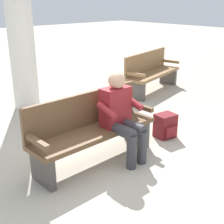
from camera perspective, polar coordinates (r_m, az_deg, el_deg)
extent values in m
plane|color=#B7AD99|center=(4.18, -3.01, -9.02)|extent=(40.00, 40.00, 0.00)
cube|color=brown|center=(3.99, -3.12, -3.75)|extent=(1.80, 0.50, 0.06)
cube|color=brown|center=(4.05, -5.15, 0.46)|extent=(1.80, 0.07, 0.45)
cube|color=brown|center=(4.49, 5.16, 1.04)|extent=(0.06, 0.48, 0.06)
cube|color=brown|center=(3.49, -13.91, -5.29)|extent=(0.06, 0.48, 0.06)
cube|color=#4C4742|center=(4.59, 4.60, -3.53)|extent=(0.08, 0.43, 0.39)
cube|color=#4C4742|center=(3.69, -12.74, -10.34)|extent=(0.08, 0.43, 0.39)
cube|color=maroon|center=(4.04, 0.64, 1.03)|extent=(0.40, 0.22, 0.52)
sphere|color=tan|center=(3.92, 0.86, 5.91)|extent=(0.22, 0.22, 0.22)
cylinder|color=#38383D|center=(4.06, 3.70, -2.64)|extent=(0.15, 0.42, 0.15)
cylinder|color=#38383D|center=(3.92, 1.69, -3.42)|extent=(0.15, 0.42, 0.15)
cylinder|color=#38383D|center=(4.04, 5.58, -6.53)|extent=(0.13, 0.13, 0.45)
cylinder|color=#38383D|center=(3.91, 3.62, -7.45)|extent=(0.13, 0.13, 0.45)
cylinder|color=maroon|center=(4.13, 4.01, 1.78)|extent=(0.09, 0.31, 0.18)
cylinder|color=maroon|center=(3.81, -0.93, 0.22)|extent=(0.09, 0.31, 0.18)
cube|color=maroon|center=(4.86, 9.85, -2.49)|extent=(0.34, 0.28, 0.37)
cube|color=maroon|center=(4.79, 10.94, -3.63)|extent=(0.22, 0.07, 0.17)
cube|color=olive|center=(7.20, 7.76, 7.08)|extent=(1.86, 0.85, 0.06)
cube|color=olive|center=(7.24, 6.33, 9.29)|extent=(1.77, 0.43, 0.45)
cube|color=olive|center=(7.92, 10.71, 9.22)|extent=(0.16, 0.48, 0.06)
cube|color=olive|center=(6.44, 4.28, 7.01)|extent=(0.16, 0.48, 0.06)
cube|color=#4C4742|center=(7.95, 10.38, 6.52)|extent=(0.17, 0.44, 0.39)
cube|color=#4C4742|center=(6.58, 4.42, 3.91)|extent=(0.17, 0.44, 0.39)
cylinder|color=silver|center=(6.09, -16.98, 17.36)|extent=(0.49, 0.49, 3.64)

